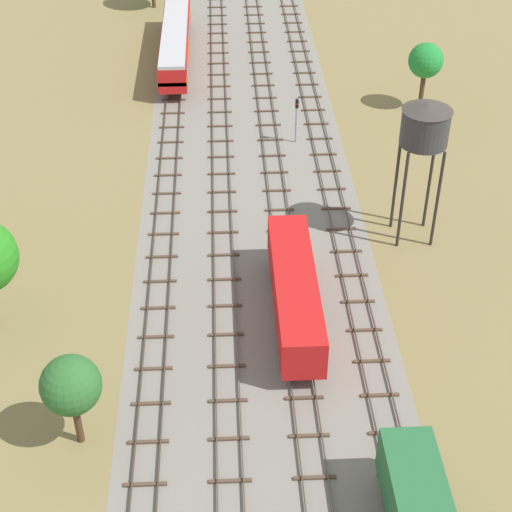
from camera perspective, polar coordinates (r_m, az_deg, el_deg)
name	(u,v)px	position (r m, az deg, el deg)	size (l,w,h in m)	color
ground_plane	(248,171)	(72.03, -0.57, 6.01)	(480.00, 480.00, 0.00)	olive
ballast_bed	(248,171)	(72.02, -0.57, 6.01)	(18.05, 176.00, 0.01)	gray
track_far_left	(169,166)	(72.93, -6.16, 6.33)	(2.40, 126.00, 0.29)	#47382D
track_left	(221,165)	(72.78, -2.46, 6.45)	(2.40, 126.00, 0.29)	#47382D
track_centre_left	(274,163)	(72.93, 1.24, 6.55)	(2.40, 126.00, 0.29)	#47382D
track_centre	(326,162)	(73.38, 4.92, 6.62)	(2.40, 126.00, 0.29)	#47382D
freight_boxcar_centre_left_near	(295,291)	(54.34, 2.75, -2.47)	(2.87, 14.00, 3.60)	red
passenger_coach_far_left_mid	(175,39)	(93.07, -5.70, 14.99)	(2.96, 22.00, 3.80)	red
water_tower	(425,127)	(59.99, 11.83, 8.89)	(3.68, 3.68, 11.33)	#2D2826
signal_post_nearest	(296,114)	(75.32, 2.87, 9.95)	(0.28, 0.47, 4.52)	gray
lineside_tree_0	(426,61)	(82.59, 11.87, 13.30)	(3.42, 3.42, 6.77)	#4C331E
lineside_tree_2	(71,386)	(46.10, -12.92, -8.90)	(3.46, 3.46, 6.25)	#4C331E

